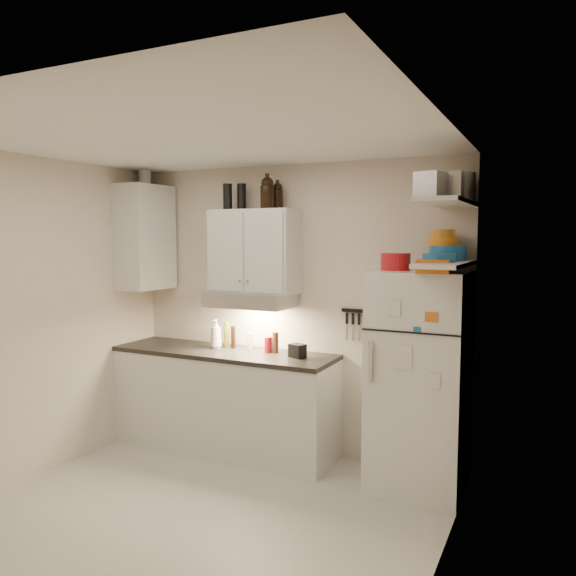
% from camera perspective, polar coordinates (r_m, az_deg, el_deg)
% --- Properties ---
extents(floor, '(3.20, 3.00, 0.02)m').
position_cam_1_polar(floor, '(4.26, -9.02, -22.28)').
color(floor, beige).
rests_on(floor, ground).
extents(ceiling, '(3.20, 3.00, 0.02)m').
position_cam_1_polar(ceiling, '(3.84, -9.59, 14.96)').
color(ceiling, white).
rests_on(ceiling, ground).
extents(back_wall, '(3.20, 0.02, 2.60)m').
position_cam_1_polar(back_wall, '(5.14, 0.47, -2.11)').
color(back_wall, beige).
rests_on(back_wall, ground).
extents(left_wall, '(0.02, 3.00, 2.60)m').
position_cam_1_polar(left_wall, '(4.94, -24.76, -2.88)').
color(left_wall, beige).
rests_on(left_wall, ground).
extents(right_wall, '(0.02, 3.00, 2.60)m').
position_cam_1_polar(right_wall, '(3.21, 15.08, -6.73)').
color(right_wall, beige).
rests_on(right_wall, ground).
extents(base_cabinet, '(2.10, 0.60, 0.88)m').
position_cam_1_polar(base_cabinet, '(5.31, -6.49, -11.40)').
color(base_cabinet, silver).
rests_on(base_cabinet, floor).
extents(countertop, '(2.10, 0.62, 0.04)m').
position_cam_1_polar(countertop, '(5.20, -6.54, -6.53)').
color(countertop, black).
rests_on(countertop, base_cabinet).
extents(upper_cabinet, '(0.80, 0.33, 0.75)m').
position_cam_1_polar(upper_cabinet, '(5.08, -3.44, 3.74)').
color(upper_cabinet, silver).
rests_on(upper_cabinet, back_wall).
extents(side_cabinet, '(0.33, 0.55, 1.00)m').
position_cam_1_polar(side_cabinet, '(5.62, -14.33, 5.00)').
color(side_cabinet, silver).
rests_on(side_cabinet, left_wall).
extents(range_hood, '(0.76, 0.46, 0.12)m').
position_cam_1_polar(range_hood, '(5.05, -3.78, -1.22)').
color(range_hood, silver).
rests_on(range_hood, back_wall).
extents(fridge, '(0.70, 0.68, 1.70)m').
position_cam_1_polar(fridge, '(4.49, 13.21, -9.17)').
color(fridge, white).
rests_on(fridge, floor).
extents(shelf_hi, '(0.30, 0.95, 0.03)m').
position_cam_1_polar(shelf_hi, '(4.19, 15.89, 8.38)').
color(shelf_hi, silver).
rests_on(shelf_hi, right_wall).
extents(shelf_lo, '(0.30, 0.95, 0.03)m').
position_cam_1_polar(shelf_lo, '(4.18, 15.74, 2.35)').
color(shelf_lo, silver).
rests_on(shelf_lo, right_wall).
extents(knife_strip, '(0.42, 0.02, 0.03)m').
position_cam_1_polar(knife_strip, '(4.85, 7.83, -2.35)').
color(knife_strip, black).
rests_on(knife_strip, back_wall).
extents(dutch_oven, '(0.27, 0.27, 0.13)m').
position_cam_1_polar(dutch_oven, '(4.37, 10.86, 2.64)').
color(dutch_oven, '#AF141C').
rests_on(dutch_oven, fridge).
extents(book_stack, '(0.27, 0.31, 0.09)m').
position_cam_1_polar(book_stack, '(4.10, 14.47, 2.15)').
color(book_stack, orange).
rests_on(book_stack, fridge).
extents(spice_jar, '(0.08, 0.08, 0.11)m').
position_cam_1_polar(spice_jar, '(4.27, 14.88, 2.34)').
color(spice_jar, silver).
rests_on(spice_jar, fridge).
extents(stock_pot, '(0.40, 0.40, 0.22)m').
position_cam_1_polar(stock_pot, '(4.48, 16.53, 9.73)').
color(stock_pot, silver).
rests_on(stock_pot, shelf_hi).
extents(tin_a, '(0.20, 0.18, 0.19)m').
position_cam_1_polar(tin_a, '(4.17, 15.99, 9.93)').
color(tin_a, '#AAAAAD').
rests_on(tin_a, shelf_hi).
extents(tin_b, '(0.21, 0.21, 0.17)m').
position_cam_1_polar(tin_b, '(3.94, 14.27, 10.10)').
color(tin_b, '#AAAAAD').
rests_on(tin_b, shelf_hi).
extents(bowl_teal, '(0.28, 0.28, 0.11)m').
position_cam_1_polar(bowl_teal, '(4.48, 15.91, 3.44)').
color(bowl_teal, '#1C619A').
rests_on(bowl_teal, shelf_lo).
extents(bowl_orange, '(0.23, 0.23, 0.07)m').
position_cam_1_polar(bowl_orange, '(4.50, 15.46, 4.60)').
color(bowl_orange, orange).
rests_on(bowl_orange, bowl_teal).
extents(bowl_yellow, '(0.18, 0.18, 0.06)m').
position_cam_1_polar(bowl_yellow, '(4.50, 15.48, 5.39)').
color(bowl_yellow, orange).
rests_on(bowl_yellow, bowl_orange).
extents(plates, '(0.27, 0.27, 0.06)m').
position_cam_1_polar(plates, '(4.19, 15.09, 2.98)').
color(plates, '#1C619A').
rests_on(plates, shelf_lo).
extents(growler_a, '(0.14, 0.14, 0.28)m').
position_cam_1_polar(growler_a, '(4.98, -2.12, 9.67)').
color(growler_a, black).
rests_on(growler_a, upper_cabinet).
extents(growler_b, '(0.11, 0.11, 0.24)m').
position_cam_1_polar(growler_b, '(5.06, -1.08, 9.36)').
color(growler_b, black).
rests_on(growler_b, upper_cabinet).
extents(thermos_a, '(0.10, 0.10, 0.24)m').
position_cam_1_polar(thermos_a, '(5.20, -4.74, 9.21)').
color(thermos_a, black).
rests_on(thermos_a, upper_cabinet).
extents(thermos_b, '(0.09, 0.09, 0.23)m').
position_cam_1_polar(thermos_b, '(5.19, -6.15, 9.19)').
color(thermos_b, black).
rests_on(thermos_b, upper_cabinet).
extents(side_jar, '(0.14, 0.14, 0.16)m').
position_cam_1_polar(side_jar, '(5.73, -14.34, 10.79)').
color(side_jar, silver).
rests_on(side_jar, side_cabinet).
extents(soap_bottle, '(0.12, 0.12, 0.30)m').
position_cam_1_polar(soap_bottle, '(5.27, -7.33, -4.46)').
color(soap_bottle, silver).
rests_on(soap_bottle, countertop).
extents(pepper_mill, '(0.07, 0.07, 0.19)m').
position_cam_1_polar(pepper_mill, '(5.05, -1.30, -5.54)').
color(pepper_mill, '#5A311B').
rests_on(pepper_mill, countertop).
extents(oil_bottle, '(0.05, 0.05, 0.24)m').
position_cam_1_polar(oil_bottle, '(5.33, -6.27, -4.69)').
color(oil_bottle, olive).
rests_on(oil_bottle, countertop).
extents(vinegar_bottle, '(0.05, 0.05, 0.21)m').
position_cam_1_polar(vinegar_bottle, '(5.27, -5.58, -4.99)').
color(vinegar_bottle, black).
rests_on(vinegar_bottle, countertop).
extents(clear_bottle, '(0.06, 0.06, 0.16)m').
position_cam_1_polar(clear_bottle, '(5.20, -3.87, -5.40)').
color(clear_bottle, silver).
rests_on(clear_bottle, countertop).
extents(red_jar, '(0.09, 0.09, 0.14)m').
position_cam_1_polar(red_jar, '(5.06, -2.04, -5.78)').
color(red_jar, '#AF141C').
rests_on(red_jar, countertop).
extents(caddy, '(0.16, 0.14, 0.12)m').
position_cam_1_polar(caddy, '(4.85, 0.96, -6.39)').
color(caddy, black).
rests_on(caddy, countertop).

